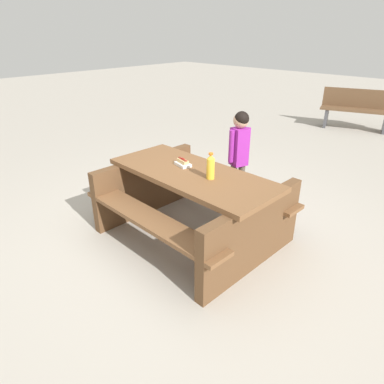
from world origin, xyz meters
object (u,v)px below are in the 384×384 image
(hotdog_tray, at_px, (183,163))
(park_bench_mid, at_px, (357,109))
(picnic_table, at_px, (192,199))
(child_in_coat, at_px, (239,147))
(soda_bottle, at_px, (210,167))

(hotdog_tray, height_order, park_bench_mid, park_bench_mid)
(hotdog_tray, xyz_separation_m, park_bench_mid, (0.22, -5.62, -0.33))
(picnic_table, bearing_deg, park_bench_mid, -85.88)
(child_in_coat, bearing_deg, hotdog_tray, 84.65)
(soda_bottle, bearing_deg, park_bench_mid, -83.46)
(picnic_table, relative_size, soda_bottle, 7.09)
(soda_bottle, xyz_separation_m, hotdog_tray, (0.43, -0.06, -0.09))
(soda_bottle, bearing_deg, child_in_coat, -69.56)
(soda_bottle, distance_m, child_in_coat, 1.00)
(soda_bottle, height_order, park_bench_mid, soda_bottle)
(picnic_table, height_order, child_in_coat, child_in_coat)
(picnic_table, relative_size, park_bench_mid, 1.18)
(picnic_table, distance_m, soda_bottle, 0.49)
(child_in_coat, height_order, park_bench_mid, child_in_coat)
(park_bench_mid, bearing_deg, hotdog_tray, 92.26)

